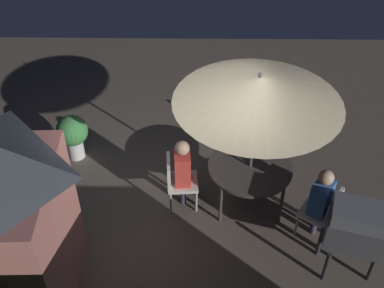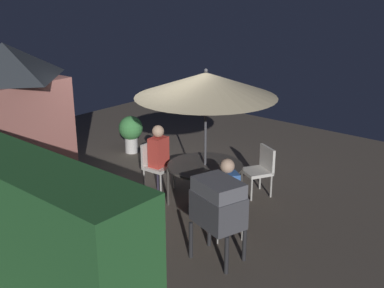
{
  "view_description": "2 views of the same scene",
  "coord_description": "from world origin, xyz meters",
  "px_view_note": "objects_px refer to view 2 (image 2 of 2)",
  "views": [
    {
      "loc": [
        -0.26,
        5.32,
        5.62
      ],
      "look_at": [
        -0.19,
        0.01,
        1.14
      ],
      "focal_mm": 43.91,
      "sensor_mm": 36.0,
      "label": 1
    },
    {
      "loc": [
        -5.85,
        6.05,
        3.7
      ],
      "look_at": [
        -0.8,
        0.05,
        1.05
      ],
      "focal_mm": 44.69,
      "sensor_mm": 36.0,
      "label": 2
    }
  ],
  "objects_px": {
    "garden_shed": "(11,117)",
    "chair_toward_hedge": "(261,168)",
    "potted_plant_by_shed": "(131,131)",
    "chair_near_shed": "(155,163)",
    "patio_table": "(205,168)",
    "chair_far_side": "(228,207)",
    "patio_umbrella": "(206,85)",
    "bbq_grill": "(218,204)",
    "person_in_red": "(159,150)",
    "person_in_blue": "(227,189)"
  },
  "relations": [
    {
      "from": "garden_shed",
      "to": "chair_toward_hedge",
      "type": "xyz_separation_m",
      "value": [
        -3.67,
        -2.7,
        -0.87
      ]
    },
    {
      "from": "potted_plant_by_shed",
      "to": "chair_near_shed",
      "type": "bearing_deg",
      "value": 149.2
    },
    {
      "from": "patio_table",
      "to": "garden_shed",
      "type": "bearing_deg",
      "value": 28.61
    },
    {
      "from": "chair_far_side",
      "to": "chair_near_shed",
      "type": "bearing_deg",
      "value": -16.52
    },
    {
      "from": "patio_umbrella",
      "to": "potted_plant_by_shed",
      "type": "distance_m",
      "value": 3.54
    },
    {
      "from": "garden_shed",
      "to": "bbq_grill",
      "type": "bearing_deg",
      "value": -174.25
    },
    {
      "from": "garden_shed",
      "to": "person_in_red",
      "type": "distance_m",
      "value": 2.75
    },
    {
      "from": "patio_table",
      "to": "potted_plant_by_shed",
      "type": "height_order",
      "value": "potted_plant_by_shed"
    },
    {
      "from": "bbq_grill",
      "to": "potted_plant_by_shed",
      "type": "distance_m",
      "value": 4.82
    },
    {
      "from": "chair_far_side",
      "to": "patio_table",
      "type": "bearing_deg",
      "value": -35.21
    },
    {
      "from": "potted_plant_by_shed",
      "to": "person_in_red",
      "type": "distance_m",
      "value": 2.25
    },
    {
      "from": "patio_table",
      "to": "chair_toward_hedge",
      "type": "xyz_separation_m",
      "value": [
        -0.52,
        -0.98,
        -0.16
      ]
    },
    {
      "from": "patio_umbrella",
      "to": "chair_near_shed",
      "type": "height_order",
      "value": "patio_umbrella"
    },
    {
      "from": "patio_umbrella",
      "to": "chair_toward_hedge",
      "type": "distance_m",
      "value": 1.95
    },
    {
      "from": "potted_plant_by_shed",
      "to": "patio_table",
      "type": "bearing_deg",
      "value": 161.02
    },
    {
      "from": "patio_table",
      "to": "chair_near_shed",
      "type": "distance_m",
      "value": 1.14
    },
    {
      "from": "garden_shed",
      "to": "bbq_grill",
      "type": "height_order",
      "value": "garden_shed"
    },
    {
      "from": "bbq_grill",
      "to": "chair_far_side",
      "type": "bearing_deg",
      "value": -67.58
    },
    {
      "from": "garden_shed",
      "to": "chair_far_side",
      "type": "height_order",
      "value": "garden_shed"
    },
    {
      "from": "chair_far_side",
      "to": "person_in_red",
      "type": "bearing_deg",
      "value": -17.33
    },
    {
      "from": "chair_toward_hedge",
      "to": "patio_table",
      "type": "bearing_deg",
      "value": 62.06
    },
    {
      "from": "bbq_grill",
      "to": "chair_toward_hedge",
      "type": "distance_m",
      "value": 2.39
    },
    {
      "from": "chair_toward_hedge",
      "to": "chair_far_side",
      "type": "bearing_deg",
      "value": 106.39
    },
    {
      "from": "chair_toward_hedge",
      "to": "potted_plant_by_shed",
      "type": "bearing_deg",
      "value": -0.79
    },
    {
      "from": "garden_shed",
      "to": "potted_plant_by_shed",
      "type": "distance_m",
      "value": 2.88
    },
    {
      "from": "patio_table",
      "to": "potted_plant_by_shed",
      "type": "xyz_separation_m",
      "value": [
        2.98,
        -1.02,
        -0.16
      ]
    },
    {
      "from": "patio_umbrella",
      "to": "person_in_blue",
      "type": "relative_size",
      "value": 1.9
    },
    {
      "from": "patio_table",
      "to": "bbq_grill",
      "type": "xyz_separation_m",
      "value": [
        -1.25,
        1.28,
        0.17
      ]
    },
    {
      "from": "person_in_blue",
      "to": "patio_umbrella",
      "type": "bearing_deg",
      "value": -35.21
    },
    {
      "from": "patio_umbrella",
      "to": "person_in_red",
      "type": "bearing_deg",
      "value": 4.21
    },
    {
      "from": "garden_shed",
      "to": "chair_far_side",
      "type": "xyz_separation_m",
      "value": [
        -4.17,
        -1.0,
        -0.87
      ]
    },
    {
      "from": "garden_shed",
      "to": "bbq_grill",
      "type": "relative_size",
      "value": 2.27
    },
    {
      "from": "person_in_red",
      "to": "bbq_grill",
      "type": "bearing_deg",
      "value": 152.27
    },
    {
      "from": "patio_umbrella",
      "to": "chair_far_side",
      "type": "height_order",
      "value": "patio_umbrella"
    },
    {
      "from": "chair_far_side",
      "to": "chair_toward_hedge",
      "type": "bearing_deg",
      "value": -73.61
    },
    {
      "from": "chair_near_shed",
      "to": "garden_shed",
      "type": "bearing_deg",
      "value": 38.87
    },
    {
      "from": "bbq_grill",
      "to": "person_in_red",
      "type": "distance_m",
      "value": 2.58
    },
    {
      "from": "chair_near_shed",
      "to": "chair_toward_hedge",
      "type": "height_order",
      "value": "same"
    },
    {
      "from": "garden_shed",
      "to": "chair_toward_hedge",
      "type": "bearing_deg",
      "value": -143.7
    },
    {
      "from": "person_in_red",
      "to": "potted_plant_by_shed",
      "type": "bearing_deg",
      "value": -29.54
    },
    {
      "from": "chair_near_shed",
      "to": "chair_toward_hedge",
      "type": "bearing_deg",
      "value": -147.15
    },
    {
      "from": "garden_shed",
      "to": "potted_plant_by_shed",
      "type": "height_order",
      "value": "garden_shed"
    },
    {
      "from": "chair_toward_hedge",
      "to": "person_in_red",
      "type": "xyz_separation_m",
      "value": [
        1.55,
        1.05,
        0.26
      ]
    },
    {
      "from": "patio_umbrella",
      "to": "bbq_grill",
      "type": "relative_size",
      "value": 1.99
    },
    {
      "from": "garden_shed",
      "to": "person_in_red",
      "type": "bearing_deg",
      "value": -142.17
    },
    {
      "from": "bbq_grill",
      "to": "person_in_red",
      "type": "bearing_deg",
      "value": -27.73
    },
    {
      "from": "bbq_grill",
      "to": "chair_toward_hedge",
      "type": "relative_size",
      "value": 1.33
    },
    {
      "from": "bbq_grill",
      "to": "patio_table",
      "type": "bearing_deg",
      "value": -45.68
    },
    {
      "from": "garden_shed",
      "to": "person_in_red",
      "type": "height_order",
      "value": "garden_shed"
    },
    {
      "from": "garden_shed",
      "to": "person_in_blue",
      "type": "relative_size",
      "value": 2.16
    }
  ]
}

